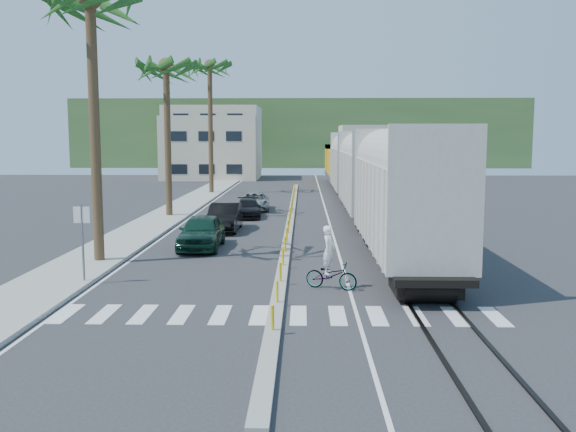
{
  "coord_description": "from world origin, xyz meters",
  "views": [
    {
      "loc": [
        0.85,
        -21.14,
        5.45
      ],
      "look_at": [
        0.17,
        6.67,
        2.0
      ],
      "focal_mm": 40.0,
      "sensor_mm": 36.0,
      "label": 1
    }
  ],
  "objects_px": {
    "car_second": "(225,217)",
    "street_sign": "(82,232)",
    "car_lead": "(201,232)",
    "cyclist": "(331,269)"
  },
  "relations": [
    {
      "from": "car_second",
      "to": "cyclist",
      "type": "xyz_separation_m",
      "value": [
        5.57,
        -14.25,
        -0.08
      ]
    },
    {
      "from": "car_second",
      "to": "car_lead",
      "type": "bearing_deg",
      "value": -93.14
    },
    {
      "from": "car_lead",
      "to": "cyclist",
      "type": "bearing_deg",
      "value": -54.33
    },
    {
      "from": "street_sign",
      "to": "car_second",
      "type": "xyz_separation_m",
      "value": [
        3.57,
        13.72,
        -1.17
      ]
    },
    {
      "from": "car_lead",
      "to": "car_second",
      "type": "distance_m",
      "value": 6.0
    },
    {
      "from": "street_sign",
      "to": "car_second",
      "type": "height_order",
      "value": "street_sign"
    },
    {
      "from": "car_lead",
      "to": "car_second",
      "type": "bearing_deg",
      "value": 85.91
    },
    {
      "from": "street_sign",
      "to": "car_lead",
      "type": "relative_size",
      "value": 0.61
    },
    {
      "from": "car_lead",
      "to": "cyclist",
      "type": "distance_m",
      "value": 10.2
    },
    {
      "from": "car_second",
      "to": "street_sign",
      "type": "bearing_deg",
      "value": -103.83
    }
  ]
}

